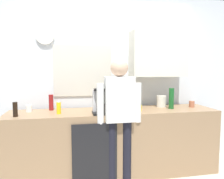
{
  "coord_description": "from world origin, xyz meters",
  "views": [
    {
      "loc": [
        -0.63,
        -2.68,
        1.48
      ],
      "look_at": [
        -0.04,
        0.25,
        1.2
      ],
      "focal_mm": 35.62,
      "sensor_mm": 36.0,
      "label": 1
    }
  ],
  "objects_px": {
    "bottle_olive_oil": "(133,101)",
    "dish_soap": "(59,108)",
    "storage_canister": "(161,101)",
    "coffee_maker": "(100,103)",
    "cup_terracotta_mug": "(192,104)",
    "potted_plant": "(124,100)",
    "cup_white_mug": "(29,108)",
    "bottle_dark_sauce": "(15,109)",
    "cup_yellow_cup": "(139,108)",
    "bottle_green_wine": "(171,98)",
    "bottle_red_vinegar": "(51,102)",
    "person_at_sink": "(119,111)"
  },
  "relations": [
    {
      "from": "bottle_olive_oil",
      "to": "storage_canister",
      "type": "height_order",
      "value": "bottle_olive_oil"
    },
    {
      "from": "bottle_dark_sauce",
      "to": "cup_white_mug",
      "type": "relative_size",
      "value": 1.89
    },
    {
      "from": "coffee_maker",
      "to": "cup_terracotta_mug",
      "type": "relative_size",
      "value": 3.59
    },
    {
      "from": "cup_terracotta_mug",
      "to": "cup_white_mug",
      "type": "bearing_deg",
      "value": 177.8
    },
    {
      "from": "bottle_green_wine",
      "to": "bottle_olive_oil",
      "type": "bearing_deg",
      "value": 174.01
    },
    {
      "from": "cup_terracotta_mug",
      "to": "person_at_sink",
      "type": "height_order",
      "value": "person_at_sink"
    },
    {
      "from": "bottle_dark_sauce",
      "to": "storage_canister",
      "type": "bearing_deg",
      "value": 8.74
    },
    {
      "from": "bottle_dark_sauce",
      "to": "storage_canister",
      "type": "height_order",
      "value": "bottle_dark_sauce"
    },
    {
      "from": "bottle_dark_sauce",
      "to": "bottle_green_wine",
      "type": "bearing_deg",
      "value": 3.58
    },
    {
      "from": "bottle_green_wine",
      "to": "potted_plant",
      "type": "distance_m",
      "value": 0.69
    },
    {
      "from": "bottle_dark_sauce",
      "to": "person_at_sink",
      "type": "relative_size",
      "value": 0.11
    },
    {
      "from": "bottle_green_wine",
      "to": "storage_canister",
      "type": "bearing_deg",
      "value": 112.31
    },
    {
      "from": "bottle_green_wine",
      "to": "storage_canister",
      "type": "relative_size",
      "value": 1.76
    },
    {
      "from": "coffee_maker",
      "to": "cup_yellow_cup",
      "type": "xyz_separation_m",
      "value": [
        0.55,
        0.08,
        -0.1
      ]
    },
    {
      "from": "bottle_green_wine",
      "to": "dish_soap",
      "type": "xyz_separation_m",
      "value": [
        -1.59,
        -0.06,
        -0.07
      ]
    },
    {
      "from": "cup_white_mug",
      "to": "cup_terracotta_mug",
      "type": "relative_size",
      "value": 1.03
    },
    {
      "from": "bottle_green_wine",
      "to": "cup_white_mug",
      "type": "bearing_deg",
      "value": 175.75
    },
    {
      "from": "coffee_maker",
      "to": "bottle_olive_oil",
      "type": "distance_m",
      "value": 0.56
    },
    {
      "from": "bottle_olive_oil",
      "to": "bottle_green_wine",
      "type": "distance_m",
      "value": 0.56
    },
    {
      "from": "coffee_maker",
      "to": "bottle_olive_oil",
      "type": "relative_size",
      "value": 1.32
    },
    {
      "from": "cup_terracotta_mug",
      "to": "storage_canister",
      "type": "bearing_deg",
      "value": 164.31
    },
    {
      "from": "bottle_olive_oil",
      "to": "cup_terracotta_mug",
      "type": "xyz_separation_m",
      "value": [
        0.92,
        -0.0,
        -0.08
      ]
    },
    {
      "from": "person_at_sink",
      "to": "cup_white_mug",
      "type": "bearing_deg",
      "value": 152.69
    },
    {
      "from": "bottle_green_wine",
      "to": "cup_terracotta_mug",
      "type": "relative_size",
      "value": 3.26
    },
    {
      "from": "cup_white_mug",
      "to": "storage_canister",
      "type": "bearing_deg",
      "value": 0.97
    },
    {
      "from": "coffee_maker",
      "to": "cup_yellow_cup",
      "type": "relative_size",
      "value": 3.88
    },
    {
      "from": "cup_yellow_cup",
      "to": "dish_soap",
      "type": "xyz_separation_m",
      "value": [
        -1.07,
        0.03,
        0.04
      ]
    },
    {
      "from": "dish_soap",
      "to": "bottle_green_wine",
      "type": "bearing_deg",
      "value": 2.12
    },
    {
      "from": "bottle_dark_sauce",
      "to": "potted_plant",
      "type": "relative_size",
      "value": 0.78
    },
    {
      "from": "coffee_maker",
      "to": "potted_plant",
      "type": "bearing_deg",
      "value": 34.13
    },
    {
      "from": "storage_canister",
      "to": "bottle_red_vinegar",
      "type": "bearing_deg",
      "value": 178.7
    },
    {
      "from": "cup_terracotta_mug",
      "to": "dish_soap",
      "type": "relative_size",
      "value": 0.51
    },
    {
      "from": "bottle_green_wine",
      "to": "bottle_red_vinegar",
      "type": "bearing_deg",
      "value": 172.73
    },
    {
      "from": "cup_yellow_cup",
      "to": "storage_canister",
      "type": "relative_size",
      "value": 0.5
    },
    {
      "from": "bottle_dark_sauce",
      "to": "cup_yellow_cup",
      "type": "xyz_separation_m",
      "value": [
        1.58,
        0.05,
        -0.05
      ]
    },
    {
      "from": "cup_yellow_cup",
      "to": "dish_soap",
      "type": "relative_size",
      "value": 0.47
    },
    {
      "from": "cup_terracotta_mug",
      "to": "potted_plant",
      "type": "bearing_deg",
      "value": 177.87
    },
    {
      "from": "bottle_red_vinegar",
      "to": "person_at_sink",
      "type": "xyz_separation_m",
      "value": [
        0.86,
        -0.49,
        -0.06
      ]
    },
    {
      "from": "bottle_olive_oil",
      "to": "storage_canister",
      "type": "xyz_separation_m",
      "value": [
        0.48,
        0.12,
        -0.04
      ]
    },
    {
      "from": "cup_terracotta_mug",
      "to": "potted_plant",
      "type": "xyz_separation_m",
      "value": [
        -1.05,
        0.04,
        0.09
      ]
    },
    {
      "from": "cup_white_mug",
      "to": "cup_terracotta_mug",
      "type": "height_order",
      "value": "cup_white_mug"
    },
    {
      "from": "bottle_olive_oil",
      "to": "cup_white_mug",
      "type": "bearing_deg",
      "value": 176.42
    },
    {
      "from": "bottle_olive_oil",
      "to": "dish_soap",
      "type": "xyz_separation_m",
      "value": [
        -1.03,
        -0.12,
        -0.05
      ]
    },
    {
      "from": "potted_plant",
      "to": "cup_terracotta_mug",
      "type": "bearing_deg",
      "value": -2.13
    },
    {
      "from": "bottle_red_vinegar",
      "to": "person_at_sink",
      "type": "distance_m",
      "value": 0.99
    },
    {
      "from": "coffee_maker",
      "to": "bottle_green_wine",
      "type": "bearing_deg",
      "value": 8.62
    },
    {
      "from": "coffee_maker",
      "to": "cup_terracotta_mug",
      "type": "distance_m",
      "value": 1.45
    },
    {
      "from": "potted_plant",
      "to": "cup_white_mug",
      "type": "bearing_deg",
      "value": 177.74
    },
    {
      "from": "bottle_olive_oil",
      "to": "potted_plant",
      "type": "height_order",
      "value": "bottle_olive_oil"
    },
    {
      "from": "bottle_olive_oil",
      "to": "cup_white_mug",
      "type": "xyz_separation_m",
      "value": [
        -1.43,
        0.09,
        -0.08
      ]
    }
  ]
}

